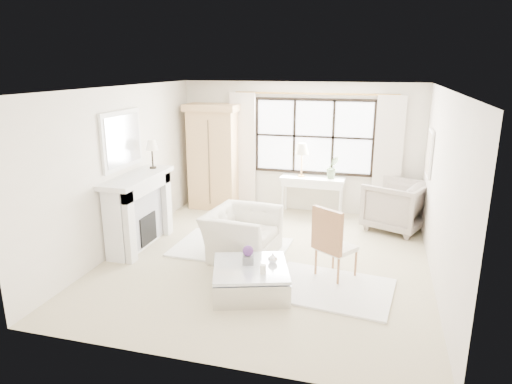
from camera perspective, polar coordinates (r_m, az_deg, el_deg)
floor at (r=7.43m, az=1.38°, el=-8.44°), size 5.50×5.50×0.00m
ceiling at (r=6.79m, az=1.53°, el=12.84°), size 5.50×5.50×0.00m
wall_back at (r=9.62m, az=5.40°, el=5.53°), size 5.00×0.00×5.00m
wall_front at (r=4.49m, az=-7.06°, el=-6.50°), size 5.00×0.00×5.00m
wall_left at (r=7.95m, az=-16.36°, el=2.79°), size 0.00×5.50×5.50m
wall_right at (r=6.85m, az=22.18°, el=0.26°), size 0.00×5.50×5.50m
window_pane at (r=9.52m, az=7.21°, el=6.89°), size 2.40×0.02×1.50m
window_frame at (r=9.51m, az=7.20°, el=6.88°), size 2.50×0.04×1.50m
curtain_rod at (r=9.37m, az=7.34°, el=12.10°), size 3.30×0.04×0.04m
curtain_left at (r=9.82m, az=-1.66°, el=5.11°), size 0.55×0.10×2.47m
curtain_right at (r=9.41m, az=16.15°, el=4.03°), size 0.55×0.10×2.47m
fireplace at (r=8.01m, az=-14.59°, el=-2.18°), size 0.58×1.66×1.26m
mirror_frame at (r=7.84m, az=-16.44°, el=6.28°), size 0.05×1.15×0.95m
mirror_glass at (r=7.83m, az=-16.26°, el=6.27°), size 0.02×1.00×0.80m
art_frame at (r=8.46m, az=20.89°, el=4.54°), size 0.04×0.62×0.82m
art_canvas at (r=8.46m, az=20.75°, el=4.55°), size 0.01×0.52×0.72m
mantel_lamp at (r=8.20m, az=-12.91°, el=5.60°), size 0.22×0.22×0.51m
armoire at (r=9.84m, az=-5.28°, el=4.51°), size 1.13×0.72×2.24m
console_table at (r=9.53m, az=7.02°, el=-0.48°), size 1.31×0.49×0.80m
console_lamp at (r=9.36m, az=5.76°, el=5.27°), size 0.28×0.28×0.69m
orchid_plant at (r=9.32m, az=9.54°, el=3.05°), size 0.31×0.28×0.46m
side_table at (r=8.18m, az=1.52°, el=-3.64°), size 0.40×0.40×0.51m
rug_left at (r=7.87m, az=-3.16°, el=-6.91°), size 1.93×1.40×0.03m
rug_right at (r=6.59m, az=9.37°, el=-11.84°), size 1.78×1.42×0.03m
club_armchair at (r=7.43m, az=-1.79°, el=-5.24°), size 1.16×1.29×0.76m
wingback_chair at (r=8.99m, az=17.03°, el=-1.62°), size 1.34×1.33×0.94m
french_chair at (r=6.82m, az=9.82°, el=-8.10°), size 0.67×0.67×1.08m
coffee_table at (r=6.38m, az=-0.69°, el=-10.88°), size 1.26×1.26×0.38m
planter_box at (r=6.35m, az=-0.99°, el=-8.46°), size 0.19×0.19×0.11m
planter_flowers at (r=6.30m, az=-1.00°, el=-7.36°), size 0.15×0.15×0.15m
pillar_candle at (r=6.08m, az=0.88°, el=-9.60°), size 0.08×0.08×0.12m
coffee_vase at (r=6.38m, az=2.11°, el=-8.24°), size 0.16×0.16×0.14m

